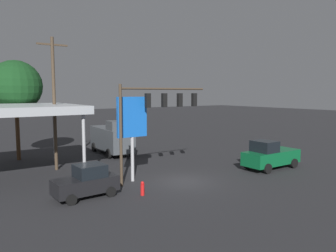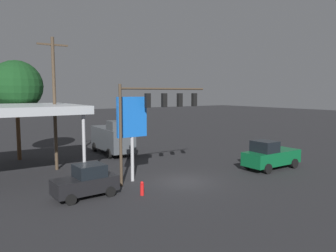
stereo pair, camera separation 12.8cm
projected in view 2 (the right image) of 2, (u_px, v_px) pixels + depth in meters
The scene contains 9 objects.
ground_plane at pixel (184, 181), 23.29m from camera, with size 200.00×200.00×0.00m, color #262628.
traffic_signal_assembly at pixel (157, 108), 23.31m from camera, with size 7.22×0.43×6.87m.
utility_pole at pixel (55, 101), 26.28m from camera, with size 2.40×0.26×10.66m.
price_sign at pixel (132, 121), 22.98m from camera, with size 2.27×0.27×6.01m.
delivery_truck at pixel (113, 138), 33.50m from camera, with size 2.91×6.94×3.58m.
pickup_parked at pixel (270, 156), 27.03m from camera, with size 5.21×2.28×2.40m.
hatchback_crossing at pixel (86, 181), 19.78m from camera, with size 3.88×2.11×1.97m.
street_tree at pixel (16, 86), 30.11m from camera, with size 4.73×4.73×9.26m.
fire_hydrant at pixel (142, 188), 20.11m from camera, with size 0.24×0.24×0.88m.
Camera 2 is at (13.80, 18.14, 6.32)m, focal length 35.00 mm.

